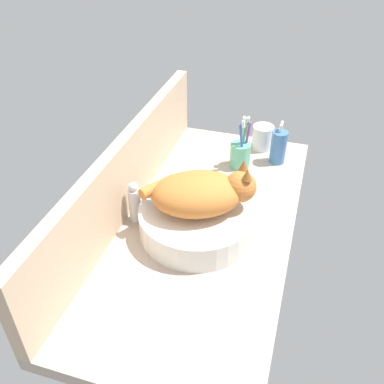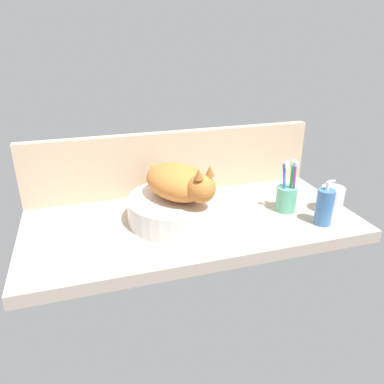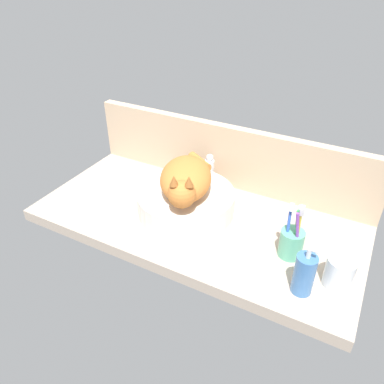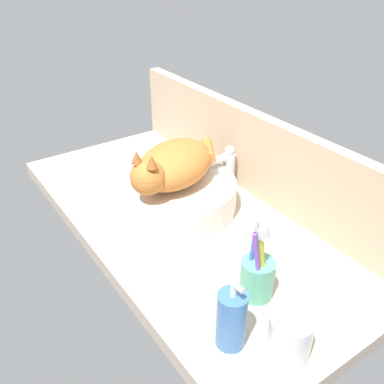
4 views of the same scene
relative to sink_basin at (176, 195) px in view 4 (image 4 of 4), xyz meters
The scene contains 8 objects.
ground_plane 7.64cm from the sink_basin, ahead, with size 110.74×52.45×4.00cm, color #B2A08E.
backsplash_panel 25.44cm from the sink_basin, 78.94° to the left, with size 110.74×3.60×23.90cm, color #CCAD8C.
sink_basin is the anchor object (origin of this frame).
cat 9.88cm from the sink_basin, 63.20° to the right, with size 25.57×30.83×14.00cm.
faucet 18.09cm from the sink_basin, 91.23° to the left, with size 3.60×11.82×13.60cm.
soap_dispenser 47.81cm from the sink_basin, 20.69° to the right, with size 5.57×5.57×15.31cm.
toothbrush_cup 38.39cm from the sink_basin, ahead, with size 7.11×7.11×18.70cm.
water_glass 53.65cm from the sink_basin, 10.80° to the right, with size 7.84×7.84×9.11cm.
Camera 4 is at (80.32, -52.78, 65.86)cm, focal length 40.00 mm.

